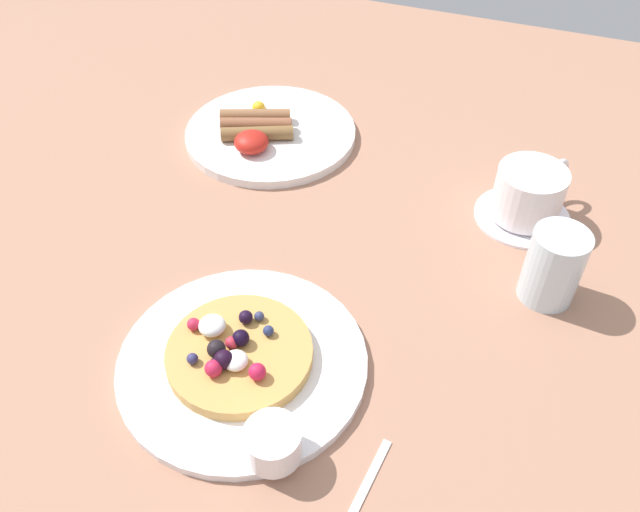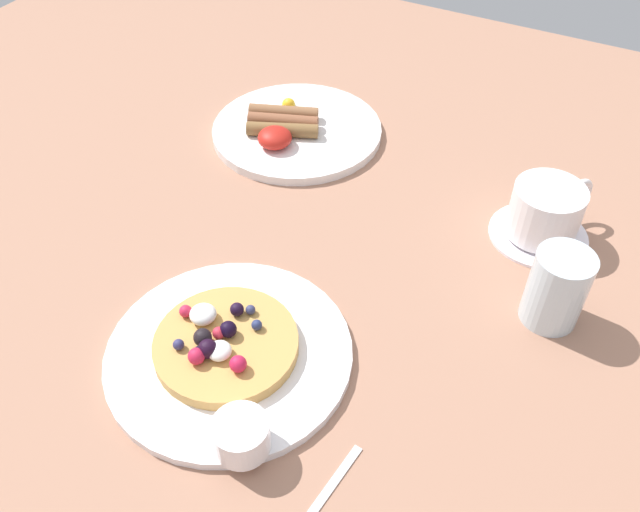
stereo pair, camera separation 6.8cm
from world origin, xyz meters
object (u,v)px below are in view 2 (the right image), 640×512
(pancake_plate, at_px, (229,353))
(water_glass, at_px, (557,288))
(breakfast_plate, at_px, (297,131))
(syrup_ramekin, at_px, (241,435))
(coffee_saucer, at_px, (538,233))
(coffee_cup, at_px, (547,210))

(pancake_plate, relative_size, water_glass, 2.84)
(breakfast_plate, relative_size, water_glass, 2.77)
(syrup_ramekin, relative_size, water_glass, 0.58)
(coffee_saucer, height_order, water_glass, water_glass)
(syrup_ramekin, bearing_deg, pancake_plate, 130.44)
(coffee_cup, bearing_deg, breakfast_plate, 172.30)
(coffee_saucer, distance_m, water_glass, 0.14)
(syrup_ramekin, distance_m, coffee_cup, 0.45)
(coffee_saucer, bearing_deg, water_glass, -70.88)
(syrup_ramekin, xyz_separation_m, breakfast_plate, (-0.21, 0.47, -0.02))
(pancake_plate, xyz_separation_m, water_glass, (0.27, 0.21, 0.04))
(syrup_ramekin, xyz_separation_m, water_glass, (0.20, 0.29, 0.02))
(syrup_ramekin, relative_size, coffee_cup, 0.48)
(syrup_ramekin, height_order, water_glass, water_glass)
(pancake_plate, height_order, syrup_ramekin, syrup_ramekin)
(syrup_ramekin, xyz_separation_m, coffee_cup, (0.16, 0.42, 0.01))
(pancake_plate, height_order, water_glass, water_glass)
(breakfast_plate, distance_m, coffee_saucer, 0.37)
(pancake_plate, xyz_separation_m, coffee_cup, (0.23, 0.33, 0.04))
(pancake_plate, relative_size, syrup_ramekin, 4.88)
(syrup_ramekin, height_order, coffee_saucer, syrup_ramekin)
(coffee_cup, xyz_separation_m, water_glass, (0.04, -0.13, 0.00))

